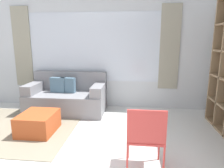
# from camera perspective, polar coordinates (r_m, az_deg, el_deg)

# --- Properties ---
(wall_back) EXTENTS (6.99, 0.11, 2.70)m
(wall_back) POSITION_cam_1_polar(r_m,az_deg,el_deg) (4.85, -5.26, 9.31)
(wall_back) COLOR silver
(wall_back) RESTS_ON ground_plane
(area_rug) EXTENTS (2.32, 1.96, 0.01)m
(area_rug) POSITION_cam_1_polar(r_m,az_deg,el_deg) (4.27, -26.38, -11.06)
(area_rug) COLOR gray
(area_rug) RESTS_ON ground_plane
(couch_main) EXTENTS (1.73, 0.88, 0.89)m
(couch_main) POSITION_cam_1_polar(r_m,az_deg,el_deg) (4.71, -12.71, -3.73)
(couch_main) COLOR gray
(couch_main) RESTS_ON ground_plane
(ottoman) EXTENTS (0.59, 0.66, 0.36)m
(ottoman) POSITION_cam_1_polar(r_m,az_deg,el_deg) (3.82, -20.30, -10.39)
(ottoman) COLOR #B74C23
(ottoman) RESTS_ON ground_plane
(folding_chair) EXTENTS (0.44, 0.46, 0.86)m
(folding_chair) POSITION_cam_1_polar(r_m,az_deg,el_deg) (2.47, 9.56, -14.00)
(folding_chair) COLOR #CC3D38
(folding_chair) RESTS_ON ground_plane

